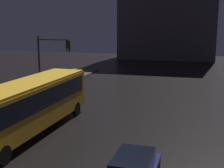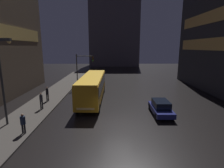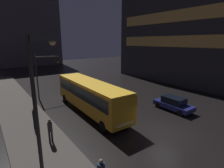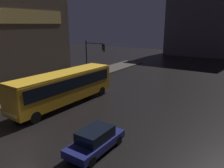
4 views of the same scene
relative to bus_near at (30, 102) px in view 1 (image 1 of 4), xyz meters
name	(u,v)px [view 1 (image 1 of 4)]	position (x,y,z in m)	size (l,w,h in m)	color
bus_near	(30,102)	(0.00, 0.00, 0.00)	(2.89, 11.71, 3.29)	orange
traffic_light_main	(50,58)	(-2.31, 7.47, 1.86)	(2.97, 0.35, 5.75)	#2D2D2D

